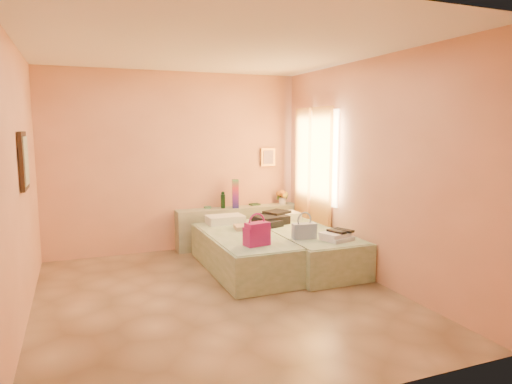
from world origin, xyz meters
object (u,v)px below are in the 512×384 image
bed_left (243,252)px  water_bottle (223,200)px  bed_right (305,248)px  magenta_handbag (257,234)px  green_book (255,204)px  blue_handbag (304,231)px  headboard_ledge (238,227)px  towel_stack (337,236)px  flower_vase (282,196)px

bed_left → water_bottle: 1.37m
bed_right → magenta_handbag: (-0.94, -0.51, 0.39)m
bed_right → water_bottle: size_ratio=7.83×
green_book → blue_handbag: blue_handbag is taller
bed_right → headboard_ledge: bearing=110.9°
blue_handbag → towel_stack: 0.43m
flower_vase → bed_left: bearing=-132.8°
green_book → water_bottle: bearing=176.6°
green_book → towel_stack: (0.33, -2.08, -0.11)m
bed_right → blue_handbag: blue_handbag is taller
bed_left → flower_vase: bearing=46.9°
headboard_ledge → green_book: (0.32, 0.08, 0.34)m
blue_handbag → bed_right: bearing=67.7°
bed_left → towel_stack: 1.30m
bed_left → water_bottle: size_ratio=7.83×
headboard_ledge → bed_right: bearing=-68.8°
water_bottle → green_book: bearing=7.7°
bed_right → water_bottle: 1.65m
green_book → towel_stack: green_book is taller
magenta_handbag → towel_stack: 1.07m
bed_right → magenta_handbag: 1.14m
headboard_ledge → bed_left: size_ratio=1.02×
bed_left → headboard_ledge: bearing=73.1°
water_bottle → green_book: size_ratio=1.55×
towel_stack → headboard_ledge: bearing=107.8°
bed_right → towel_stack: towel_stack is taller
headboard_ledge → bed_right: size_ratio=1.02×
flower_vase → magenta_handbag: bearing=-123.0°
bed_left → towel_stack: (1.02, -0.74, 0.30)m
headboard_ledge → green_book: 0.47m
flower_vase → magenta_handbag: 2.23m
bed_left → magenta_handbag: (-0.04, -0.59, 0.39)m
green_book → magenta_handbag: size_ratio=0.53×
headboard_ledge → bed_right: (0.52, -1.35, -0.08)m
blue_handbag → magenta_handbag: bearing=-165.3°
flower_vase → blue_handbag: bearing=-105.9°
magenta_handbag → bed_right: bearing=17.2°
flower_vase → blue_handbag: 1.85m
bed_right → towel_stack: size_ratio=5.71×
water_bottle → towel_stack: bearing=-65.6°
water_bottle → flower_vase: size_ratio=0.90×
flower_vase → towel_stack: 2.03m
water_bottle → blue_handbag: (0.56, -1.76, -0.18)m
water_bottle → blue_handbag: size_ratio=0.82×
headboard_ledge → blue_handbag: bearing=-80.5°
green_book → headboard_ledge: bearing=-177.6°
headboard_ledge → green_book: green_book is taller
flower_vase → blue_handbag: size_ratio=0.92×
bed_left → blue_handbag: bearing=-37.0°
water_bottle → headboard_ledge: bearing=0.5°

